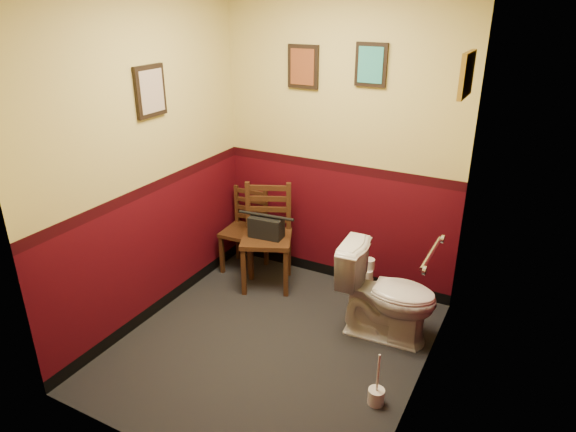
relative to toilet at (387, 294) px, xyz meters
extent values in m
cube|color=black|center=(-0.72, -0.53, -0.38)|extent=(2.20, 2.40, 0.00)
cube|color=#3F060F|center=(-0.72, 0.67, 0.97)|extent=(2.20, 0.00, 2.70)
cube|color=#3F060F|center=(-0.72, -1.73, 0.97)|extent=(2.20, 0.00, 2.70)
cube|color=#3F060F|center=(-1.82, -0.53, 0.97)|extent=(0.00, 2.40, 2.70)
cube|color=#3F060F|center=(0.38, -0.53, 0.97)|extent=(0.00, 2.40, 2.70)
cylinder|color=silver|center=(0.35, -0.28, 0.57)|extent=(0.03, 0.50, 0.03)
cylinder|color=silver|center=(0.37, -0.53, 0.57)|extent=(0.02, 0.06, 0.06)
cylinder|color=silver|center=(0.37, -0.03, 0.57)|extent=(0.02, 0.06, 0.06)
cube|color=black|center=(-1.07, 0.65, 1.57)|extent=(0.28, 0.03, 0.36)
cube|color=brown|center=(-1.07, 0.63, 1.57)|extent=(0.22, 0.01, 0.30)
cube|color=black|center=(-0.47, 0.65, 1.62)|extent=(0.26, 0.03, 0.34)
cube|color=teal|center=(-0.47, 0.63, 1.62)|extent=(0.20, 0.01, 0.28)
cube|color=black|center=(-1.80, -0.43, 1.47)|extent=(0.03, 0.30, 0.38)
cube|color=tan|center=(-1.79, -0.43, 1.47)|extent=(0.01, 0.24, 0.31)
cube|color=olive|center=(0.36, 0.07, 1.67)|extent=(0.03, 0.34, 0.28)
cube|color=tan|center=(0.35, 0.07, 1.67)|extent=(0.01, 0.28, 0.22)
imported|color=white|center=(0.00, 0.00, 0.00)|extent=(0.79, 0.47, 0.75)
cylinder|color=silver|center=(0.19, -0.75, -0.32)|extent=(0.11, 0.11, 0.11)
cylinder|color=silver|center=(0.19, -0.75, -0.14)|extent=(0.01, 0.01, 0.31)
cube|color=#3F2312|center=(-1.57, 0.40, 0.02)|extent=(0.40, 0.40, 0.04)
cube|color=#3F2312|center=(-1.72, 0.23, -0.18)|extent=(0.04, 0.04, 0.40)
cube|color=#3F2312|center=(-1.74, 0.55, -0.18)|extent=(0.04, 0.04, 0.40)
cube|color=#3F2312|center=(-1.40, 0.25, -0.18)|extent=(0.04, 0.04, 0.40)
cube|color=#3F2312|center=(-1.42, 0.57, -0.18)|extent=(0.04, 0.04, 0.40)
cube|color=#3F2312|center=(-1.74, 0.55, 0.22)|extent=(0.04, 0.03, 0.40)
cube|color=#3F2312|center=(-1.42, 0.57, 0.22)|extent=(0.04, 0.03, 0.40)
cube|color=#3F2312|center=(-1.58, 0.56, 0.11)|extent=(0.30, 0.04, 0.04)
cube|color=#3F2312|center=(-1.58, 0.56, 0.20)|extent=(0.30, 0.04, 0.04)
cube|color=#3F2312|center=(-1.58, 0.56, 0.29)|extent=(0.30, 0.04, 0.04)
cube|color=#3F2312|center=(-1.58, 0.56, 0.38)|extent=(0.30, 0.04, 0.04)
cube|color=#3F2312|center=(-1.22, 0.24, 0.10)|extent=(0.58, 0.58, 0.04)
cube|color=#3F2312|center=(-1.31, -0.01, -0.14)|extent=(0.06, 0.06, 0.47)
cube|color=#3F2312|center=(-1.47, 0.33, -0.14)|extent=(0.06, 0.06, 0.47)
cube|color=#3F2312|center=(-0.97, 0.15, -0.14)|extent=(0.06, 0.06, 0.47)
cube|color=#3F2312|center=(-1.13, 0.49, -0.14)|extent=(0.06, 0.06, 0.47)
cube|color=#3F2312|center=(-1.47, 0.34, 0.33)|extent=(0.05, 0.05, 0.47)
cube|color=#3F2312|center=(-1.13, 0.49, 0.33)|extent=(0.05, 0.05, 0.47)
cube|color=#3F2312|center=(-1.30, 0.42, 0.20)|extent=(0.34, 0.17, 0.05)
cube|color=#3F2312|center=(-1.30, 0.42, 0.31)|extent=(0.34, 0.17, 0.05)
cube|color=#3F2312|center=(-1.30, 0.42, 0.41)|extent=(0.34, 0.17, 0.05)
cube|color=#3F2312|center=(-1.30, 0.42, 0.52)|extent=(0.34, 0.17, 0.05)
cube|color=black|center=(-1.22, 0.24, 0.21)|extent=(0.32, 0.18, 0.19)
cylinder|color=black|center=(-1.22, 0.24, 0.33)|extent=(0.27, 0.05, 0.03)
cylinder|color=silver|center=(-0.38, 0.48, -0.33)|extent=(0.10, 0.10, 0.09)
cylinder|color=silver|center=(-0.26, 0.48, -0.33)|extent=(0.10, 0.10, 0.09)
cylinder|color=silver|center=(-0.32, 0.47, -0.24)|extent=(0.10, 0.10, 0.09)
cylinder|color=silver|center=(-0.32, 0.45, -0.14)|extent=(0.10, 0.10, 0.09)
cylinder|color=silver|center=(-0.32, 0.48, -0.05)|extent=(0.10, 0.10, 0.09)
camera|label=1|loc=(0.92, -3.37, 2.13)|focal=32.00mm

